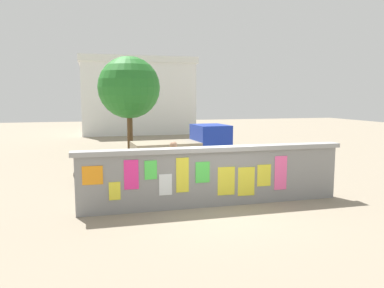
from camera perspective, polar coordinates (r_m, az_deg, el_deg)
The scene contains 8 objects.
ground at distance 17.86m, azimuth -4.61°, elevation -2.26°, with size 60.00×60.00×0.00m, color gray.
poster_wall at distance 10.07m, azimuth 3.45°, elevation -4.79°, with size 7.36×0.42×1.59m.
auto_rickshaw_truck at distance 14.18m, azimuth -0.90°, elevation -0.99°, with size 3.70×1.77×1.85m.
motorcycle at distance 12.49m, azimuth 11.63°, elevation -4.27°, with size 1.87×0.70×0.87m.
bicycle_near at distance 13.00m, azimuth -13.85°, elevation -4.33°, with size 1.71×0.44×0.95m.
person_walking at distance 11.01m, azimuth -2.81°, elevation -2.89°, with size 0.35×0.35×1.62m.
tree_roadside at distance 20.93m, azimuth -9.54°, elevation 8.44°, with size 3.37×3.37×5.12m.
building_background at distance 31.11m, azimuth -8.33°, elevation 7.26°, with size 8.99×5.02×6.02m.
Camera 1 is at (-3.10, -9.36, 2.89)m, focal length 35.08 mm.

